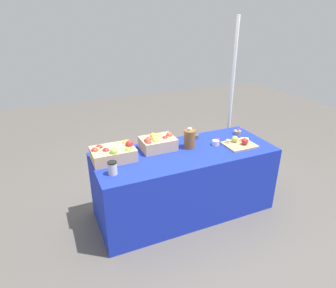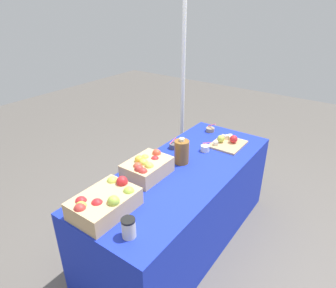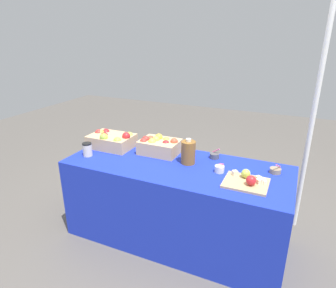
# 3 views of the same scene
# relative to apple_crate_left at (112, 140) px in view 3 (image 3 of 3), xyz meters

# --- Properties ---
(ground_plane) EXTENTS (10.00, 10.00, 0.00)m
(ground_plane) POSITION_rel_apple_crate_left_xyz_m (0.73, -0.12, -0.81)
(ground_plane) COLOR #56514C
(table) EXTENTS (1.90, 0.76, 0.74)m
(table) POSITION_rel_apple_crate_left_xyz_m (0.73, -0.12, -0.44)
(table) COLOR #192DB7
(table) RESTS_ON ground_plane
(apple_crate_left) EXTENTS (0.42, 0.29, 0.17)m
(apple_crate_left) POSITION_rel_apple_crate_left_xyz_m (0.00, 0.00, 0.00)
(apple_crate_left) COLOR tan
(apple_crate_left) RESTS_ON table
(apple_crate_middle) EXTENTS (0.36, 0.26, 0.17)m
(apple_crate_middle) POSITION_rel_apple_crate_left_xyz_m (0.49, 0.05, 0.00)
(apple_crate_middle) COLOR tan
(apple_crate_middle) RESTS_ON table
(cutting_board_front) EXTENTS (0.32, 0.27, 0.09)m
(cutting_board_front) POSITION_rel_apple_crate_left_xyz_m (1.34, -0.22, -0.05)
(cutting_board_front) COLOR tan
(cutting_board_front) RESTS_ON table
(sample_bowl_near) EXTENTS (0.09, 0.10, 0.10)m
(sample_bowl_near) POSITION_rel_apple_crate_left_xyz_m (1.51, 0.06, -0.05)
(sample_bowl_near) COLOR gray
(sample_bowl_near) RESTS_ON table
(sample_bowl_mid) EXTENTS (0.08, 0.09, 0.10)m
(sample_bowl_mid) POSITION_rel_apple_crate_left_xyz_m (1.10, -0.11, -0.04)
(sample_bowl_mid) COLOR silver
(sample_bowl_mid) RESTS_ON table
(sample_bowl_far) EXTENTS (0.09, 0.09, 0.09)m
(sample_bowl_far) POSITION_rel_apple_crate_left_xyz_m (0.99, 0.15, -0.05)
(sample_bowl_far) COLOR #4C4C51
(sample_bowl_far) RESTS_ON table
(cider_jug) EXTENTS (0.12, 0.12, 0.22)m
(cider_jug) POSITION_rel_apple_crate_left_xyz_m (0.81, -0.05, 0.03)
(cider_jug) COLOR brown
(cider_jug) RESTS_ON table
(coffee_cup) EXTENTS (0.08, 0.08, 0.12)m
(coffee_cup) POSITION_rel_apple_crate_left_xyz_m (-0.07, -0.27, -0.01)
(coffee_cup) COLOR beige
(coffee_cup) RESTS_ON table
(tent_pole) EXTENTS (0.04, 0.04, 2.04)m
(tent_pole) POSITION_rel_apple_crate_left_xyz_m (1.73, 0.55, 0.21)
(tent_pole) COLOR white
(tent_pole) RESTS_ON ground_plane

